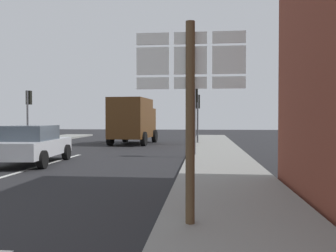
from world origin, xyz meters
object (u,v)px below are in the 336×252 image
(route_sign_post, at_px, (190,101))
(traffic_light_near_right, at_px, (194,102))
(sedan_far, at_px, (32,144))
(traffic_light_far_left, at_px, (29,105))
(traffic_light_far_right, at_px, (198,108))
(delivery_truck, at_px, (133,120))

(route_sign_post, xyz_separation_m, traffic_light_near_right, (-0.23, 10.43, 0.48))
(sedan_far, distance_m, traffic_light_far_left, 10.54)
(traffic_light_near_right, height_order, traffic_light_far_right, traffic_light_near_right)
(traffic_light_far_left, xyz_separation_m, traffic_light_far_right, (10.97, 1.45, -0.19))
(sedan_far, height_order, delivery_truck, delivery_truck)
(traffic_light_far_left, bearing_deg, delivery_truck, 12.32)
(sedan_far, relative_size, traffic_light_far_left, 1.22)
(route_sign_post, xyz_separation_m, traffic_light_far_right, (-0.23, 18.01, 0.43))
(route_sign_post, bearing_deg, delivery_truck, 104.24)
(route_sign_post, distance_m, traffic_light_far_left, 20.00)
(sedan_far, bearing_deg, traffic_light_far_right, 60.19)
(sedan_far, relative_size, route_sign_post, 1.36)
(delivery_truck, relative_size, traffic_light_far_left, 1.44)
(route_sign_post, relative_size, traffic_light_far_left, 0.90)
(route_sign_post, xyz_separation_m, traffic_light_far_left, (-11.19, 16.56, 0.62))
(delivery_truck, height_order, traffic_light_near_right, traffic_light_near_right)
(delivery_truck, xyz_separation_m, traffic_light_near_right, (4.35, -7.58, 0.83))
(delivery_truck, bearing_deg, sedan_far, -99.27)
(delivery_truck, bearing_deg, traffic_light_far_right, 0.04)
(route_sign_post, bearing_deg, traffic_light_near_right, 91.24)
(traffic_light_far_right, bearing_deg, traffic_light_near_right, -90.00)
(sedan_far, relative_size, delivery_truck, 0.85)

